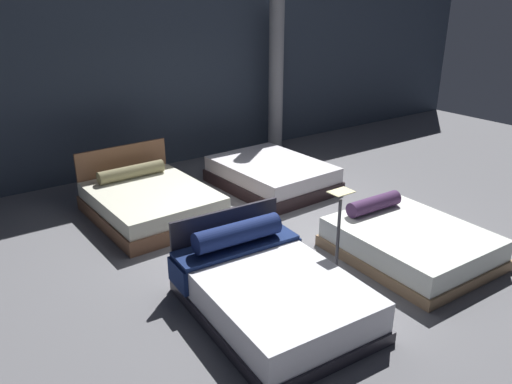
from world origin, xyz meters
TOP-DOWN VIEW (x-y plane):
  - ground_plane at (0.00, 0.00)m, footprint 18.00×18.00m
  - showroom_back_wall at (0.00, 3.67)m, footprint 18.00×0.06m
  - bed_0 at (-1.10, -1.57)m, footprint 1.65×2.18m
  - bed_1 at (1.10, -1.67)m, footprint 1.65×1.95m
  - bed_2 at (-1.11, 1.47)m, footprint 1.70×2.10m
  - bed_3 at (1.16, 1.39)m, footprint 1.65×2.13m
  - price_sign at (0.00, -1.46)m, footprint 0.28×0.24m
  - support_pillar at (2.65, 3.24)m, footprint 0.31×0.31m

SIDE VIEW (x-z plane):
  - ground_plane at x=0.00m, z-range -0.02..0.00m
  - bed_1 at x=1.10m, z-range -0.10..0.53m
  - bed_3 at x=1.16m, z-range 0.00..0.46m
  - bed_2 at x=-1.11m, z-range -0.22..0.69m
  - bed_0 at x=-1.10m, z-range -0.17..0.68m
  - price_sign at x=0.00m, z-range -0.12..0.99m
  - showroom_back_wall at x=0.00m, z-range 0.00..3.50m
  - support_pillar at x=2.65m, z-range 0.00..3.50m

